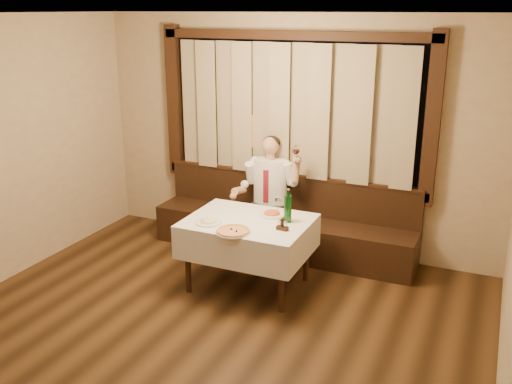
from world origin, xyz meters
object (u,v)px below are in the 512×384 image
at_px(pasta_red, 272,212).
at_px(pasta_cream, 209,220).
at_px(seated_man, 268,187).
at_px(cruet_caddy, 282,226).
at_px(banquette, 283,227).
at_px(green_bottle, 288,208).
at_px(pizza, 233,231).
at_px(dining_table, 248,229).

height_order(pasta_red, pasta_cream, pasta_red).
bearing_deg(seated_man, cruet_caddy, -60.67).
relative_size(banquette, seated_man, 2.25).
xyz_separation_m(banquette, pasta_red, (0.17, -0.79, 0.48)).
relative_size(pasta_cream, green_bottle, 0.76).
distance_m(pizza, pasta_red, 0.63).
relative_size(pizza, green_bottle, 0.98).
distance_m(banquette, seated_man, 0.55).
bearing_deg(pasta_cream, banquette, 75.48).
xyz_separation_m(banquette, pasta_cream, (-0.33, -1.27, 0.48)).
height_order(pizza, green_bottle, green_bottle).
height_order(dining_table, pasta_cream, pasta_cream).
bearing_deg(banquette, pasta_cream, -104.52).
distance_m(green_bottle, seated_man, 1.00).
xyz_separation_m(banquette, cruet_caddy, (0.43, -1.14, 0.49)).
bearing_deg(cruet_caddy, banquette, 116.99).
relative_size(dining_table, seated_man, 0.89).
distance_m(pasta_red, green_bottle, 0.28).
height_order(banquette, seated_man, seated_man).
distance_m(dining_table, cruet_caddy, 0.47).
bearing_deg(dining_table, pasta_red, 53.73).
bearing_deg(pasta_cream, green_bottle, 26.43).
distance_m(banquette, pizza, 1.48).
xyz_separation_m(dining_table, cruet_caddy, (0.43, -0.12, 0.15)).
height_order(pasta_red, seated_man, seated_man).
distance_m(banquette, pasta_cream, 1.40).
bearing_deg(dining_table, cruet_caddy, -15.61).
xyz_separation_m(pasta_red, cruet_caddy, (0.26, -0.35, 0.01)).
bearing_deg(pizza, pasta_red, 75.63).
distance_m(cruet_caddy, seated_man, 1.21).
height_order(banquette, pasta_cream, banquette).
distance_m(pasta_cream, cruet_caddy, 0.77).
bearing_deg(seated_man, pizza, -82.24).
bearing_deg(pasta_red, dining_table, -126.27).
distance_m(pasta_red, seated_man, 0.78).
xyz_separation_m(pizza, pasta_red, (0.16, 0.61, 0.02)).
relative_size(pizza, pasta_cream, 1.28).
bearing_deg(pasta_cream, dining_table, 37.07).
distance_m(dining_table, pizza, 0.40).
height_order(pasta_red, cruet_caddy, cruet_caddy).
xyz_separation_m(banquette, green_bottle, (0.39, -0.91, 0.60)).
bearing_deg(banquette, dining_table, -90.00).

